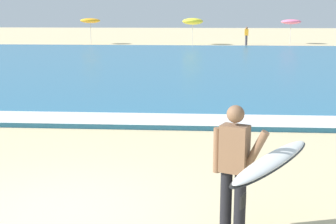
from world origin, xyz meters
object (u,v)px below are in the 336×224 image
Objects in this scene: surfer_with_board at (255,163)px; beach_umbrella_0 at (90,21)px; beachgoer_near_row_left at (246,35)px; beach_umbrella_1 at (193,21)px; beach_umbrella_2 at (291,22)px.

beach_umbrella_0 is at bearing 106.09° from surfer_with_board.
beachgoer_near_row_left is (13.71, -0.41, -1.22)m from beach_umbrella_0.
beach_umbrella_1 is (-1.42, 36.16, 0.98)m from surfer_with_board.
beach_umbrella_1 is at bearing -169.35° from beach_umbrella_2.
beach_umbrella_0 is 1.47× the size of beachgoer_near_row_left.
beach_umbrella_1 reaches higher than beach_umbrella_2.
beachgoer_near_row_left is (3.22, 35.94, -0.20)m from surfer_with_board.
beach_umbrella_0 is at bearing 178.28° from beachgoer_near_row_left.
beach_umbrella_1 reaches higher than beach_umbrella_0.
beach_umbrella_2 is at bearing 4.66° from beach_umbrella_0.
beach_umbrella_0 is (-10.48, 36.35, 1.03)m from surfer_with_board.
beachgoer_near_row_left is at bearing 84.88° from surfer_with_board.
beachgoer_near_row_left is at bearing -1.72° from beach_umbrella_0.
beach_umbrella_2 reaches higher than beachgoer_near_row_left.
beach_umbrella_2 is (7.30, 37.80, 0.92)m from surfer_with_board.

